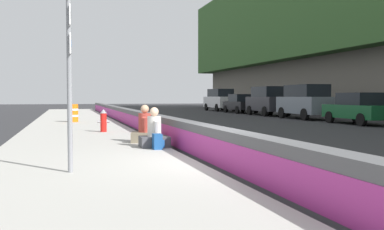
{
  "coord_description": "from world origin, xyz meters",
  "views": [
    {
      "loc": [
        -8.5,
        3.1,
        1.51
      ],
      "look_at": [
        7.0,
        -1.38,
        0.82
      ],
      "focal_mm": 40.72,
      "sensor_mm": 36.0,
      "label": 1
    }
  ],
  "objects_px": {
    "parked_car_farther": "(220,100)",
    "construction_barrel": "(73,113)",
    "seated_person_foreground": "(154,135)",
    "seated_person_middle": "(145,130)",
    "parked_car_third": "(359,108)",
    "route_sign_post": "(70,56)",
    "backpack": "(158,142)",
    "parked_car_fourth": "(306,101)",
    "parked_car_midline": "(268,101)",
    "parked_car_far": "(240,104)",
    "fire_hydrant": "(103,120)"
  },
  "relations": [
    {
      "from": "parked_car_farther",
      "to": "construction_barrel",
      "type": "bearing_deg",
      "value": 140.89
    },
    {
      "from": "seated_person_foreground",
      "to": "seated_person_middle",
      "type": "bearing_deg",
      "value": 1.16
    },
    {
      "from": "parked_car_third",
      "to": "route_sign_post",
      "type": "bearing_deg",
      "value": 128.26
    },
    {
      "from": "parked_car_third",
      "to": "backpack",
      "type": "bearing_deg",
      "value": 124.84
    },
    {
      "from": "parked_car_fourth",
      "to": "parked_car_farther",
      "type": "bearing_deg",
      "value": -0.33
    },
    {
      "from": "parked_car_fourth",
      "to": "parked_car_midline",
      "type": "bearing_deg",
      "value": -0.37
    },
    {
      "from": "seated_person_middle",
      "to": "backpack",
      "type": "height_order",
      "value": "seated_person_middle"
    },
    {
      "from": "parked_car_far",
      "to": "parked_car_farther",
      "type": "bearing_deg",
      "value": -1.6
    },
    {
      "from": "seated_person_foreground",
      "to": "seated_person_middle",
      "type": "distance_m",
      "value": 1.32
    },
    {
      "from": "backpack",
      "to": "parked_car_farther",
      "type": "xyz_separation_m",
      "value": [
        31.51,
        -13.06,
        0.85
      ]
    },
    {
      "from": "seated_person_foreground",
      "to": "parked_car_farther",
      "type": "distance_m",
      "value": 33.65
    },
    {
      "from": "construction_barrel",
      "to": "parked_car_midline",
      "type": "height_order",
      "value": "parked_car_midline"
    },
    {
      "from": "route_sign_post",
      "to": "parked_car_fourth",
      "type": "distance_m",
      "value": 23.15
    },
    {
      "from": "fire_hydrant",
      "to": "parked_car_fourth",
      "type": "xyz_separation_m",
      "value": [
        8.53,
        -13.86,
        0.6
      ]
    },
    {
      "from": "route_sign_post",
      "to": "parked_car_fourth",
      "type": "height_order",
      "value": "route_sign_post"
    },
    {
      "from": "parked_car_third",
      "to": "parked_car_farther",
      "type": "bearing_deg",
      "value": -0.33
    },
    {
      "from": "seated_person_foreground",
      "to": "parked_car_third",
      "type": "height_order",
      "value": "parked_car_third"
    },
    {
      "from": "seated_person_middle",
      "to": "seated_person_foreground",
      "type": "bearing_deg",
      "value": -178.84
    },
    {
      "from": "backpack",
      "to": "parked_car_midline",
      "type": "distance_m",
      "value": 24.03
    },
    {
      "from": "route_sign_post",
      "to": "parked_car_midline",
      "type": "height_order",
      "value": "route_sign_post"
    },
    {
      "from": "construction_barrel",
      "to": "parked_car_farther",
      "type": "distance_m",
      "value": 23.76
    },
    {
      "from": "parked_car_fourth",
      "to": "parked_car_farther",
      "type": "height_order",
      "value": "same"
    },
    {
      "from": "fire_hydrant",
      "to": "seated_person_middle",
      "type": "distance_m",
      "value": 4.27
    },
    {
      "from": "seated_person_foreground",
      "to": "construction_barrel",
      "type": "height_order",
      "value": "seated_person_foreground"
    },
    {
      "from": "seated_person_foreground",
      "to": "parked_car_farther",
      "type": "xyz_separation_m",
      "value": [
        31.01,
        -13.05,
        0.71
      ]
    },
    {
      "from": "route_sign_post",
      "to": "parked_car_third",
      "type": "distance_m",
      "value": 19.32
    },
    {
      "from": "seated_person_middle",
      "to": "parked_car_third",
      "type": "height_order",
      "value": "parked_car_third"
    },
    {
      "from": "fire_hydrant",
      "to": "parked_car_midline",
      "type": "height_order",
      "value": "parked_car_midline"
    },
    {
      "from": "construction_barrel",
      "to": "parked_car_third",
      "type": "xyz_separation_m",
      "value": [
        -4.08,
        -14.85,
        0.24
      ]
    },
    {
      "from": "fire_hydrant",
      "to": "seated_person_middle",
      "type": "bearing_deg",
      "value": -168.08
    },
    {
      "from": "backpack",
      "to": "parked_car_farther",
      "type": "bearing_deg",
      "value": -22.52
    },
    {
      "from": "seated_person_middle",
      "to": "route_sign_post",
      "type": "bearing_deg",
      "value": 155.32
    },
    {
      "from": "route_sign_post",
      "to": "seated_person_middle",
      "type": "distance_m",
      "value": 5.51
    },
    {
      "from": "parked_car_fourth",
      "to": "parked_car_midline",
      "type": "xyz_separation_m",
      "value": [
        5.66,
        -0.04,
        0.0
      ]
    },
    {
      "from": "backpack",
      "to": "parked_car_fourth",
      "type": "distance_m",
      "value": 19.49
    },
    {
      "from": "route_sign_post",
      "to": "backpack",
      "type": "relative_size",
      "value": 9.0
    },
    {
      "from": "construction_barrel",
      "to": "parked_car_farther",
      "type": "relative_size",
      "value": 0.2
    },
    {
      "from": "backpack",
      "to": "parked_car_farther",
      "type": "relative_size",
      "value": 0.08
    },
    {
      "from": "fire_hydrant",
      "to": "parked_car_fourth",
      "type": "distance_m",
      "value": 16.29
    },
    {
      "from": "seated_person_foreground",
      "to": "parked_car_farther",
      "type": "height_order",
      "value": "parked_car_farther"
    },
    {
      "from": "parked_car_fourth",
      "to": "parked_car_far",
      "type": "xyz_separation_m",
      "value": [
        11.06,
        0.07,
        -0.32
      ]
    },
    {
      "from": "fire_hydrant",
      "to": "parked_car_farther",
      "type": "bearing_deg",
      "value": -28.68
    },
    {
      "from": "parked_car_fourth",
      "to": "parked_car_midline",
      "type": "relative_size",
      "value": 0.99
    },
    {
      "from": "seated_person_middle",
      "to": "parked_car_third",
      "type": "distance_m",
      "value": 14.81
    },
    {
      "from": "fire_hydrant",
      "to": "parked_car_farther",
      "type": "xyz_separation_m",
      "value": [
        25.52,
        -13.96,
        0.6
      ]
    },
    {
      "from": "seated_person_foreground",
      "to": "parked_car_fourth",
      "type": "height_order",
      "value": "parked_car_fourth"
    },
    {
      "from": "construction_barrel",
      "to": "parked_car_farther",
      "type": "bearing_deg",
      "value": -39.11
    },
    {
      "from": "seated_person_foreground",
      "to": "parked_car_farther",
      "type": "bearing_deg",
      "value": -22.83
    },
    {
      "from": "route_sign_post",
      "to": "construction_barrel",
      "type": "height_order",
      "value": "route_sign_post"
    },
    {
      "from": "backpack",
      "to": "parked_car_third",
      "type": "xyz_separation_m",
      "value": [
        9.0,
        -12.93,
        0.53
      ]
    }
  ]
}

